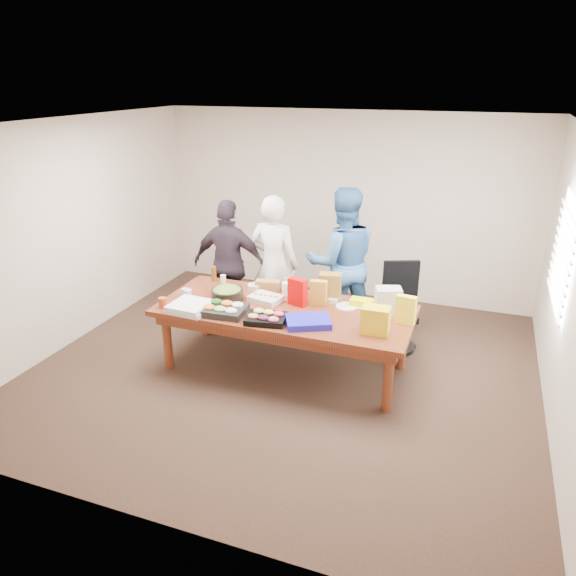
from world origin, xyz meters
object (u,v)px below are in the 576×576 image
at_px(sheet_cake, 266,298).
at_px(salad_bowl, 227,294).
at_px(conference_table, 285,339).
at_px(office_chair, 396,310).
at_px(person_right, 342,262).
at_px(person_center, 274,265).

bearing_deg(sheet_cake, salad_bowl, -153.97).
relative_size(conference_table, sheet_cake, 7.85).
bearing_deg(office_chair, salad_bowl, -175.54).
xyz_separation_m(office_chair, person_right, (-0.75, 0.25, 0.44)).
height_order(conference_table, person_center, person_center).
bearing_deg(person_right, conference_table, 47.98).
bearing_deg(office_chair, sheet_cake, -171.79).
height_order(conference_table, sheet_cake, sheet_cake).
bearing_deg(sheet_cake, conference_table, -9.94).
bearing_deg(sheet_cake, person_right, 72.70).
bearing_deg(person_center, salad_bowl, 78.85).
bearing_deg(conference_table, person_center, 117.96).
distance_m(sheet_cake, salad_bowl, 0.45).
height_order(office_chair, salad_bowl, office_chair).
relative_size(office_chair, person_right, 0.54).
bearing_deg(person_right, office_chair, 135.75).
height_order(office_chair, sheet_cake, office_chair).
distance_m(person_center, sheet_cake, 0.85).
bearing_deg(conference_table, person_right, 73.77).
xyz_separation_m(person_center, sheet_cake, (0.22, -0.81, -0.12)).
distance_m(conference_table, sheet_cake, 0.50).
relative_size(office_chair, sheet_cake, 2.89).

